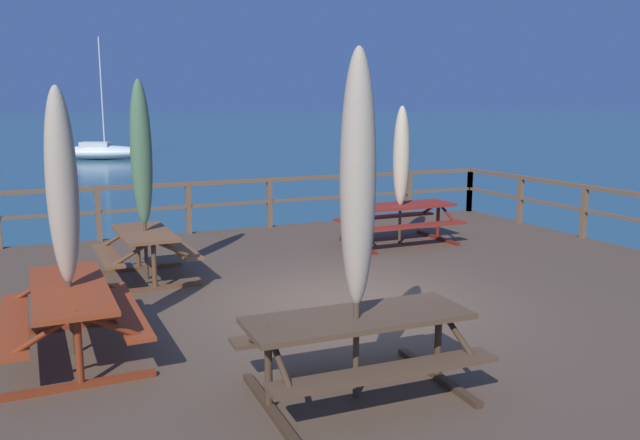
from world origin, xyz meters
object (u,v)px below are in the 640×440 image
object	(u,v)px
patio_umbrella_short_back	(358,181)
patio_umbrella_tall_mid_right	(141,154)
picnic_table_mid_centre	(71,305)
picnic_table_mid_right	(358,336)
picnic_table_mid_left	(399,215)
patio_umbrella_tall_back_left	(62,188)
patio_umbrella_tall_back_right	(401,157)
picnic_table_back_right	(145,245)
sailboat_distant	(100,151)

from	to	relation	value
patio_umbrella_short_back	patio_umbrella_tall_mid_right	xyz separation A→B (m)	(-1.08, 4.97, -0.07)
picnic_table_mid_centre	patio_umbrella_tall_mid_right	world-z (taller)	patio_umbrella_tall_mid_right
picnic_table_mid_centre	patio_umbrella_short_back	xyz separation A→B (m)	(2.32, -2.14, 1.44)
picnic_table_mid_right	picnic_table_mid_left	bearing A→B (deg)	55.85
patio_umbrella_tall_back_left	patio_umbrella_short_back	size ratio (longest dim) A/B	0.91
picnic_table_mid_right	picnic_table_mid_left	size ratio (longest dim) A/B	0.98
picnic_table_mid_left	patio_umbrella_tall_back_right	world-z (taller)	patio_umbrella_tall_back_right
picnic_table_mid_left	patio_umbrella_tall_mid_right	size ratio (longest dim) A/B	0.72
picnic_table_mid_left	patio_umbrella_short_back	bearing A→B (deg)	-124.23
patio_umbrella_tall_back_left	picnic_table_back_right	bearing A→B (deg)	66.26
picnic_table_mid_centre	patio_umbrella_tall_mid_right	bearing A→B (deg)	66.47
patio_umbrella_tall_back_right	picnic_table_back_right	bearing A→B (deg)	-172.10
picnic_table_mid_right	picnic_table_mid_left	world-z (taller)	same
patio_umbrella_tall_back_right	patio_umbrella_tall_back_left	bearing A→B (deg)	-150.65
picnic_table_back_right	patio_umbrella_tall_back_right	xyz separation A→B (m)	(4.95, 0.69, 1.14)
picnic_table_mid_centre	patio_umbrella_tall_back_left	distance (m)	1.26
picnic_table_mid_right	patio_umbrella_tall_mid_right	bearing A→B (deg)	102.94
picnic_table_back_right	patio_umbrella_short_back	world-z (taller)	patio_umbrella_short_back
patio_umbrella_short_back	sailboat_distant	world-z (taller)	sailboat_distant
patio_umbrella_tall_mid_right	patio_umbrella_short_back	bearing A→B (deg)	-77.71
patio_umbrella_tall_back_left	patio_umbrella_short_back	world-z (taller)	patio_umbrella_short_back
picnic_table_mid_centre	picnic_table_mid_left	xyz separation A→B (m)	(6.16, 3.51, 0.00)
picnic_table_mid_right	picnic_table_back_right	size ratio (longest dim) A/B	1.26
picnic_table_mid_left	patio_umbrella_short_back	size ratio (longest dim) A/B	0.69
patio_umbrella_tall_back_left	patio_umbrella_short_back	distance (m)	3.17
patio_umbrella_tall_back_left	patio_umbrella_tall_mid_right	xyz separation A→B (m)	(1.24, 2.82, 0.11)
picnic_table_mid_right	patio_umbrella_short_back	distance (m)	1.45
picnic_table_mid_right	picnic_table_mid_centre	bearing A→B (deg)	138.64
picnic_table_mid_centre	patio_umbrella_tall_back_left	bearing A→B (deg)	103.15
picnic_table_mid_centre	picnic_table_mid_right	distance (m)	3.15
patio_umbrella_short_back	picnic_table_mid_right	bearing A→B (deg)	48.08
patio_umbrella_tall_back_left	sailboat_distant	world-z (taller)	sailboat_distant
patio_umbrella_short_back	patio_umbrella_tall_back_left	bearing A→B (deg)	137.21
patio_umbrella_tall_mid_right	picnic_table_mid_left	bearing A→B (deg)	7.80
picnic_table_mid_left	patio_umbrella_tall_back_right	xyz separation A→B (m)	(0.00, -0.03, 1.12)
picnic_table_mid_left	picnic_table_back_right	bearing A→B (deg)	-171.77
patio_umbrella_tall_back_left	patio_umbrella_tall_mid_right	world-z (taller)	patio_umbrella_tall_mid_right
picnic_table_mid_left	patio_umbrella_tall_mid_right	world-z (taller)	patio_umbrella_tall_mid_right
picnic_table_mid_left	sailboat_distant	size ratio (longest dim) A/B	0.28
patio_umbrella_tall_back_right	patio_umbrella_tall_mid_right	world-z (taller)	patio_umbrella_tall_mid_right
picnic_table_mid_centre	patio_umbrella_tall_back_right	distance (m)	7.17
patio_umbrella_tall_back_right	sailboat_distant	size ratio (longest dim) A/B	0.34
picnic_table_back_right	sailboat_distant	distance (m)	34.29
sailboat_distant	picnic_table_mid_right	bearing A→B (deg)	-92.07
patio_umbrella_tall_back_left	patio_umbrella_tall_back_right	world-z (taller)	patio_umbrella_tall_back_left
picnic_table_mid_centre	sailboat_distant	world-z (taller)	sailboat_distant
patio_umbrella_tall_back_left	patio_umbrella_tall_mid_right	distance (m)	3.09
picnic_table_mid_right	patio_umbrella_tall_back_left	bearing A→B (deg)	138.48
picnic_table_mid_centre	picnic_table_back_right	distance (m)	3.05
picnic_table_mid_centre	patio_umbrella_short_back	world-z (taller)	patio_umbrella_short_back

